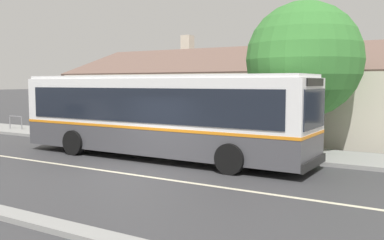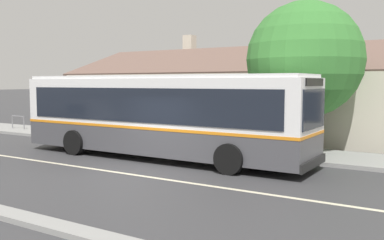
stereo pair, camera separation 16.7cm
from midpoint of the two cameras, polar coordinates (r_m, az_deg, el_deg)
The scene contains 9 objects.
ground_plane at distance 13.84m, azimuth -8.51°, elevation -7.19°, with size 300.00×300.00×0.00m, color #38383A.
sidewalk_far at distance 18.75m, azimuth 3.31°, elevation -3.69°, with size 60.00×3.00×0.15m, color gray.
lane_divider_stripe at distance 13.84m, azimuth -8.51°, elevation -7.18°, with size 60.00×0.16×0.01m, color beige.
community_building at distance 26.18m, azimuth 9.62°, elevation 2.54°, with size 23.28×10.92×6.16m.
transit_bus at distance 16.47m, azimuth -4.79°, elevation 0.82°, with size 12.09×2.84×3.19m.
bench_by_building at distance 24.74m, azimuth -17.79°, elevation -0.63°, with size 1.86×0.51×0.94m.
bench_down_street at distance 21.83m, azimuth -10.14°, elevation -1.24°, with size 1.56×0.51×0.94m.
street_tree_primary at distance 17.89m, azimuth 14.44°, elevation 7.76°, with size 4.66×4.66×6.16m.
bike_rack at distance 27.62m, azimuth -22.62°, elevation 0.01°, with size 1.16×0.06×0.78m.
Camera 1 is at (8.60, -10.43, 2.92)m, focal length 40.00 mm.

